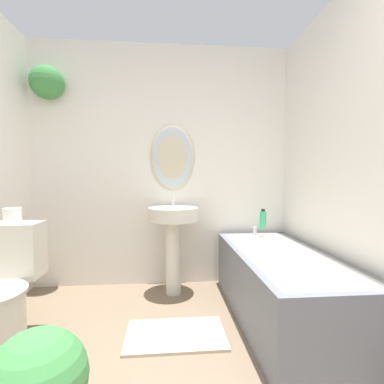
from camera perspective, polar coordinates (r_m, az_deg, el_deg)
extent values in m
cube|color=silver|center=(2.84, -6.08, 5.38)|extent=(2.67, 0.06, 2.40)
ellipsoid|color=beige|center=(2.80, -4.02, 7.04)|extent=(0.43, 0.02, 0.65)
ellipsoid|color=silver|center=(2.80, -4.02, 7.05)|extent=(0.39, 0.01, 0.61)
cylinder|color=#47474C|center=(3.09, -27.63, 20.52)|extent=(0.14, 0.14, 0.08)
sphere|color=#3D8442|center=(3.07, -27.60, 19.30)|extent=(0.30, 0.30, 0.30)
cube|color=silver|center=(1.98, 34.42, 5.94)|extent=(0.06, 2.68, 2.40)
cube|color=beige|center=(2.28, -32.76, -9.96)|extent=(0.36, 0.22, 0.37)
cylinder|color=beige|center=(2.65, -3.84, -13.21)|extent=(0.14, 0.14, 0.68)
cylinder|color=beige|center=(2.56, -3.87, -4.54)|extent=(0.46, 0.46, 0.12)
cylinder|color=silver|center=(2.68, -3.94, -1.86)|extent=(0.02, 0.02, 0.10)
cube|color=slate|center=(2.33, 17.92, -17.91)|extent=(0.69, 1.52, 0.51)
cube|color=beige|center=(2.25, 18.02, -12.28)|extent=(0.59, 1.42, 0.04)
cylinder|color=silver|center=(2.85, 12.77, -7.80)|extent=(0.04, 0.04, 0.08)
cylinder|color=#38B275|center=(2.77, 14.35, -5.57)|extent=(0.06, 0.06, 0.16)
cylinder|color=black|center=(2.76, 14.38, -3.64)|extent=(0.03, 0.03, 0.02)
sphere|color=#3D8442|center=(1.40, -29.27, -30.67)|extent=(0.38, 0.38, 0.38)
cube|color=#B7A88E|center=(2.13, -3.36, -27.20)|extent=(0.67, 0.41, 0.02)
cylinder|color=white|center=(2.24, -32.93, -4.05)|extent=(0.11, 0.11, 0.10)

